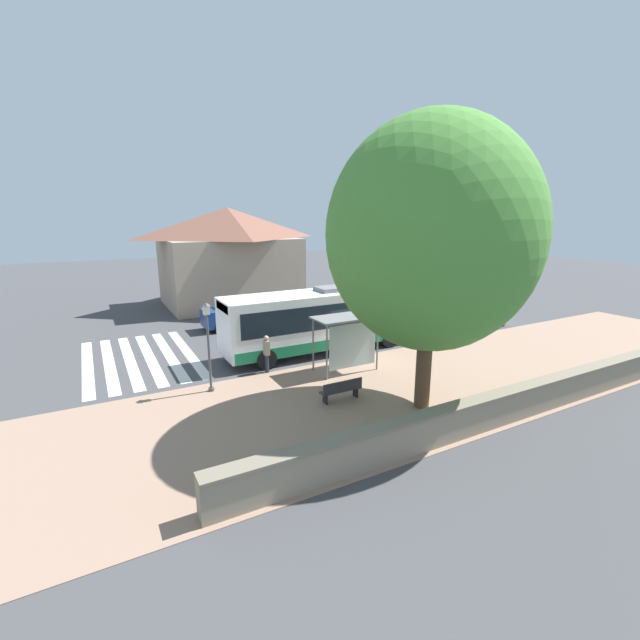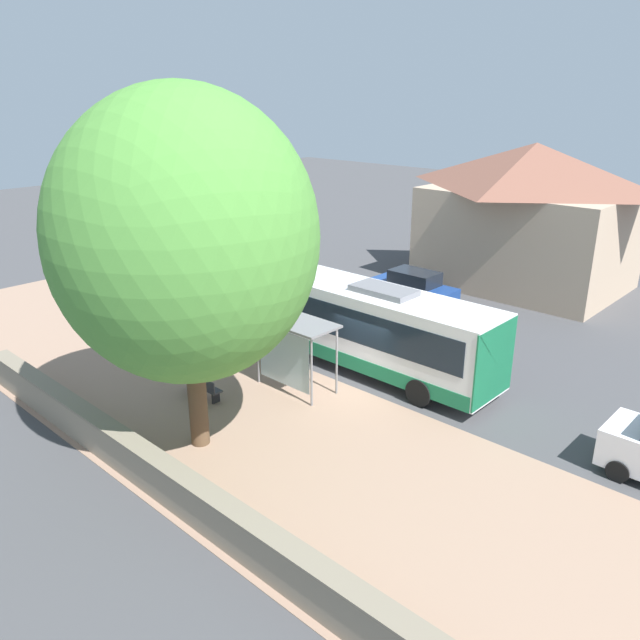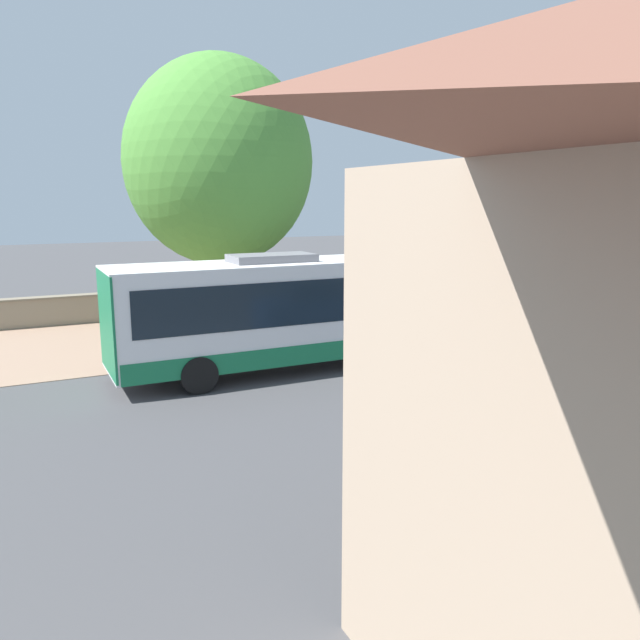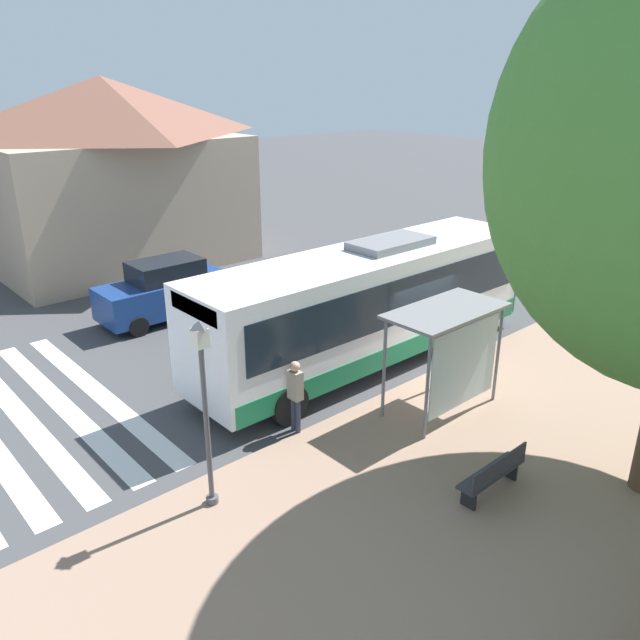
% 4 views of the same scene
% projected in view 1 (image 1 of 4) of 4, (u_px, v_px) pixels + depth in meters
% --- Properties ---
extents(ground_plane, '(120.00, 120.00, 0.00)m').
position_uv_depth(ground_plane, '(355.00, 357.00, 22.19)').
color(ground_plane, '#424244').
rests_on(ground_plane, ground).
extents(sidewalk_plaza, '(9.00, 44.00, 0.02)m').
position_uv_depth(sidewalk_plaza, '(412.00, 386.00, 18.35)').
color(sidewalk_plaza, '#937560').
rests_on(sidewalk_plaza, ground).
extents(crosswalk_stripes, '(9.00, 5.25, 0.01)m').
position_uv_depth(crosswalk_stripes, '(140.00, 359.00, 21.88)').
color(crosswalk_stripes, silver).
rests_on(crosswalk_stripes, ground).
extents(stone_wall, '(0.60, 20.00, 1.20)m').
position_uv_depth(stone_wall, '(490.00, 411.00, 14.76)').
color(stone_wall, gray).
rests_on(stone_wall, ground).
extents(background_building, '(8.31, 10.65, 7.73)m').
position_uv_depth(background_building, '(229.00, 255.00, 34.60)').
color(background_building, tan).
rests_on(background_building, ground).
extents(bus, '(2.68, 11.03, 3.47)m').
position_uv_depth(bus, '(325.00, 318.00, 22.80)').
color(bus, white).
rests_on(bus, ground).
extents(bus_shelter, '(1.59, 3.03, 2.63)m').
position_uv_depth(bus_shelter, '(348.00, 327.00, 19.62)').
color(bus_shelter, slate).
rests_on(bus_shelter, ground).
extents(pedestrian, '(0.34, 0.24, 1.79)m').
position_uv_depth(pedestrian, '(267.00, 351.00, 19.77)').
color(pedestrian, '#2D3347').
rests_on(pedestrian, ground).
extents(bench, '(0.40, 1.76, 0.88)m').
position_uv_depth(bench, '(341.00, 390.00, 16.84)').
color(bench, '#333338').
rests_on(bench, ground).
extents(street_lamp_near, '(0.28, 0.28, 3.79)m').
position_uv_depth(street_lamp_near, '(208.00, 339.00, 17.34)').
color(street_lamp_near, '#4C4C51').
rests_on(street_lamp_near, ground).
extents(shade_tree, '(7.44, 7.44, 10.58)m').
position_uv_depth(shade_tree, '(432.00, 235.00, 14.90)').
color(shade_tree, brown).
rests_on(shade_tree, ground).
extents(parked_car_behind_bus, '(1.94, 3.98, 2.06)m').
position_uv_depth(parked_car_behind_bus, '(478.00, 312.00, 28.03)').
color(parked_car_behind_bus, silver).
rests_on(parked_car_behind_bus, ground).
extents(parked_car_far_lane, '(1.87, 4.41, 2.02)m').
position_uv_depth(parked_car_far_lane, '(238.00, 313.00, 27.70)').
color(parked_car_far_lane, navy).
rests_on(parked_car_far_lane, ground).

